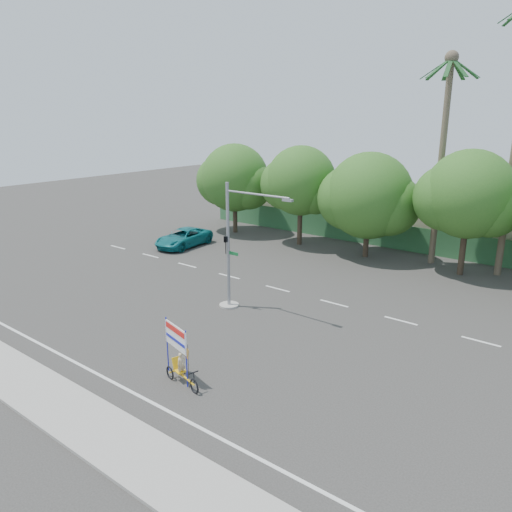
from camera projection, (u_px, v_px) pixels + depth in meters
The scene contains 12 objects.
ground at pixel (213, 342), 23.74m from camera, with size 120.00×120.00×0.00m, color #33302D.
sidewalk_near at pixel (72, 413), 18.07m from camera, with size 50.00×2.40×0.12m, color gray.
fence at pixel (397, 237), 39.69m from camera, with size 38.00×0.08×2.00m, color #336B3D.
building_left at pixel (319, 203), 48.76m from camera, with size 12.00×8.00×4.00m, color #B4A98F.
tree_far_left at pixel (234, 180), 44.36m from camera, with size 7.14×6.00×7.96m.
tree_left at pixel (300, 183), 40.11m from camera, with size 6.66×5.60×8.07m.
tree_center at pixel (368, 198), 36.71m from camera, with size 7.62×6.40×7.85m.
tree_right at pixel (468, 197), 32.33m from camera, with size 6.90×5.80×8.36m.
palm_short at pixel (444, 138), 33.92m from camera, with size 3.73×3.79×14.45m.
traffic_signal at pixel (232, 257), 27.25m from camera, with size 4.72×1.10×7.00m.
trike_billboard at pixel (180, 359), 20.08m from camera, with size 2.46×0.95×2.48m.
pickup_truck at pixel (184, 238), 40.59m from camera, with size 2.41×5.23×1.45m, color #107075.
Camera 1 is at (15.01, -15.76, 10.54)m, focal length 35.00 mm.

